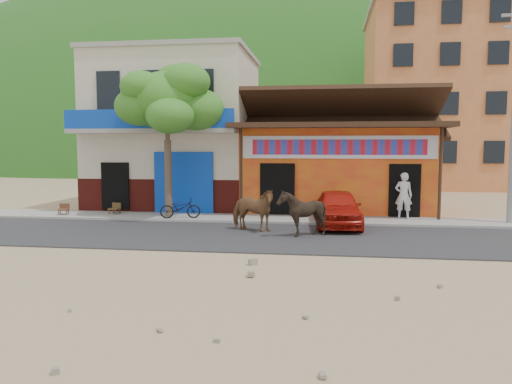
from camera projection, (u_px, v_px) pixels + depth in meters
The scene contains 15 objects.
ground at pixel (267, 255), 13.38m from camera, with size 120.00×120.00×0.00m, color #9E825B.
road at pixel (276, 237), 15.85m from camera, with size 60.00×5.00×0.04m, color #28282B.
sidewalk at pixel (285, 219), 19.29m from camera, with size 60.00×2.00×0.12m, color gray.
dance_club at pixel (336, 170), 22.80m from camera, with size 8.00×6.00×3.60m, color orange.
cafe_building at pixel (177, 133), 23.68m from camera, with size 7.00×6.00×7.00m, color beige.
apartment_front at pixel (433, 102), 35.24m from camera, with size 9.00×9.00×12.00m, color #CC723F.
hillside at pixel (317, 89), 81.28m from camera, with size 100.00×40.00×24.00m, color #194C14.
tree at pixel (168, 140), 19.45m from camera, with size 3.00×3.00×6.00m, color #2D721E, non-canonical shape.
cow_tan at pixel (252, 210), 16.78m from camera, with size 0.78×1.72×1.45m, color brown.
cow_dark at pixel (302, 213), 15.80m from camera, with size 1.21×1.36×1.49m, color black.
red_car at pixel (338, 208), 17.78m from camera, with size 1.55×3.86×1.32m, color #B1170C.
scooter at pixel (180, 208), 19.18m from camera, with size 0.54×1.54×0.81m, color black.
pedestrian at pixel (404, 195), 19.08m from camera, with size 0.65×0.43×1.78m, color silver.
cafe_chair_left at pixel (114, 204), 20.40m from camera, with size 0.39×0.39×0.84m, color #50391A, non-canonical shape.
cafe_chair_right at pixel (63, 204), 20.22m from camera, with size 0.38×0.38×0.82m, color #502A1A, non-canonical shape.
Camera 1 is at (1.53, -13.08, 2.93)m, focal length 35.00 mm.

